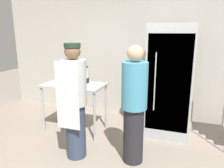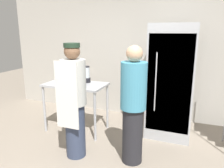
# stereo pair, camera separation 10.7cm
# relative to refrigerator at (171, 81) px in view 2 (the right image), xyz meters

# --- Properties ---
(back_wall) EXTENTS (6.40, 0.12, 2.94)m
(back_wall) POSITION_rel_refrigerator_xyz_m (-0.71, 0.73, 0.49)
(back_wall) COLOR #B7B2A8
(back_wall) RESTS_ON ground_plane
(refrigerator) EXTENTS (0.76, 0.79, 1.95)m
(refrigerator) POSITION_rel_refrigerator_xyz_m (0.00, 0.00, 0.00)
(refrigerator) COLOR #ADAFB5
(refrigerator) RESTS_ON ground_plane
(prep_counter) EXTENTS (1.10, 0.62, 0.90)m
(prep_counter) POSITION_rel_refrigerator_xyz_m (-1.64, -0.47, -0.19)
(prep_counter) COLOR #ADAFB5
(prep_counter) RESTS_ON ground_plane
(donut_box) EXTENTS (0.25, 0.23, 0.27)m
(donut_box) POSITION_rel_refrigerator_xyz_m (-1.77, -0.50, -0.03)
(donut_box) COLOR silver
(donut_box) RESTS_ON prep_counter
(blender_pitcher) EXTENTS (0.14, 0.14, 0.31)m
(blender_pitcher) POSITION_rel_refrigerator_xyz_m (-1.49, -0.31, 0.06)
(blender_pitcher) COLOR black
(blender_pitcher) RESTS_ON prep_counter
(person_baker) EXTENTS (0.35, 0.37, 1.67)m
(person_baker) POSITION_rel_refrigerator_xyz_m (-1.20, -1.26, -0.10)
(person_baker) COLOR #333D56
(person_baker) RESTS_ON ground_plane
(person_customer) EXTENTS (0.35, 0.35, 1.66)m
(person_customer) POSITION_rel_refrigerator_xyz_m (-0.38, -1.10, -0.13)
(person_customer) COLOR #232328
(person_customer) RESTS_ON ground_plane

